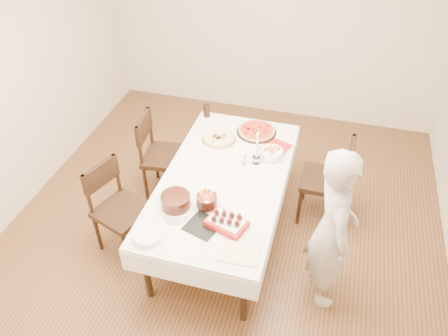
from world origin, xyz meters
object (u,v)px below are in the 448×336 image
(chair_left_savory, at_px, (166,156))
(taper_candle, at_px, (257,147))
(dining_table, at_px, (224,206))
(chair_left_dessert, at_px, (122,211))
(chair_right_savory, at_px, (324,180))
(pizza_pepperoni, at_px, (257,131))
(pasta_bowl, at_px, (271,153))
(cola_glass, at_px, (207,111))
(person, at_px, (332,230))
(pizza_white, at_px, (219,138))
(strawberry_box, at_px, (227,222))
(layer_cake, at_px, (176,201))
(birthday_cake, at_px, (207,198))

(chair_left_savory, xyz_separation_m, taper_candle, (1.04, -0.14, 0.44))
(dining_table, distance_m, chair_left_savory, 0.92)
(dining_table, distance_m, chair_left_dessert, 1.00)
(chair_right_savory, xyz_separation_m, pizza_pepperoni, (-0.79, 0.29, 0.28))
(dining_table, distance_m, pizza_pepperoni, 0.92)
(chair_left_dessert, xyz_separation_m, pizza_pepperoni, (1.02, 1.26, 0.29))
(dining_table, xyz_separation_m, pasta_bowl, (0.37, 0.44, 0.42))
(chair_left_dessert, height_order, taper_candle, taper_candle)
(cola_glass, bearing_deg, chair_left_savory, -120.12)
(person, height_order, pasta_bowl, person)
(pizza_white, bearing_deg, pizza_pepperoni, 34.95)
(strawberry_box, bearing_deg, chair_left_dessert, 172.20)
(chair_left_savory, bearing_deg, cola_glass, -126.27)
(cola_glass, xyz_separation_m, layer_cake, (0.18, -1.48, -0.01))
(chair_right_savory, xyz_separation_m, chair_left_savory, (-1.72, -0.08, 0.01))
(chair_right_savory, distance_m, pizza_pepperoni, 0.89)
(person, bearing_deg, chair_right_savory, -9.60)
(person, height_order, pizza_pepperoni, person)
(strawberry_box, bearing_deg, taper_candle, 86.43)
(pasta_bowl, bearing_deg, layer_cake, -125.80)
(person, distance_m, pizza_pepperoni, 1.56)
(pizza_white, distance_m, cola_glass, 0.49)
(chair_right_savory, bearing_deg, layer_cake, -140.07)
(pizza_white, bearing_deg, strawberry_box, -70.72)
(birthday_cake, bearing_deg, strawberry_box, -38.76)
(chair_left_savory, distance_m, pasta_bowl, 1.20)
(chair_right_savory, height_order, cola_glass, chair_right_savory)
(strawberry_box, bearing_deg, pizza_pepperoni, 92.18)
(person, bearing_deg, birthday_cake, 71.10)
(layer_cake, bearing_deg, pizza_white, 85.58)
(birthday_cake, bearing_deg, chair_left_savory, 131.17)
(cola_glass, bearing_deg, pasta_bowl, -32.73)
(dining_table, relative_size, layer_cake, 6.47)
(person, distance_m, layer_cake, 1.35)
(chair_left_savory, distance_m, birthday_cake, 1.19)
(dining_table, bearing_deg, pizza_pepperoni, 80.58)
(dining_table, distance_m, pasta_bowl, 0.71)
(person, relative_size, pizza_pepperoni, 3.75)
(pizza_white, bearing_deg, person, -38.96)
(chair_left_savory, bearing_deg, birthday_cake, 125.01)
(chair_right_savory, height_order, pasta_bowl, chair_right_savory)
(chair_left_dessert, height_order, cola_glass, chair_left_dessert)
(pizza_pepperoni, distance_m, taper_candle, 0.55)
(taper_candle, distance_m, cola_glass, 1.00)
(chair_left_savory, distance_m, pizza_white, 0.64)
(person, relative_size, birthday_cake, 8.75)
(chair_right_savory, relative_size, taper_candle, 2.64)
(dining_table, height_order, chair_right_savory, chair_right_savory)
(chair_left_dessert, distance_m, pizza_white, 1.25)
(taper_candle, height_order, cola_glass, taper_candle)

